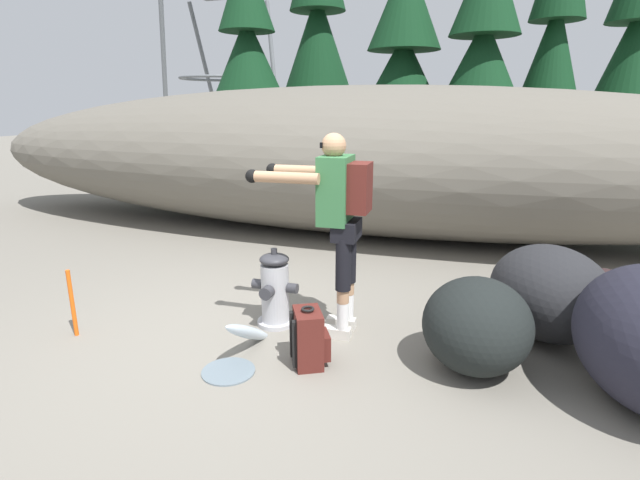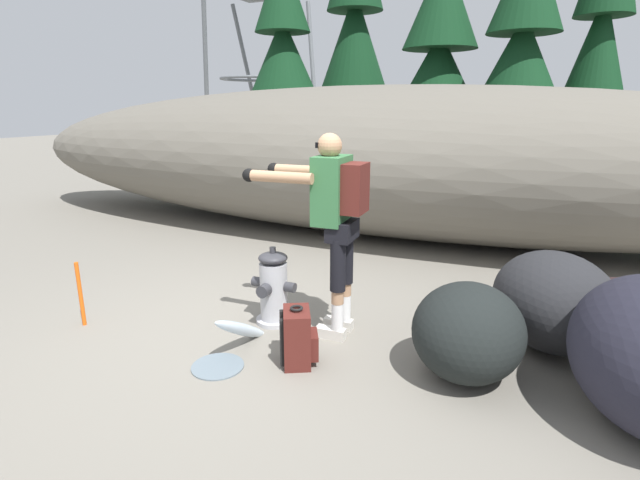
# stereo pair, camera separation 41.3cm
# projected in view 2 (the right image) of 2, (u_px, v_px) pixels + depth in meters

# --- Properties ---
(ground_plane) EXTENTS (56.00, 56.00, 0.04)m
(ground_plane) POSITION_uv_depth(u_px,v_px,m) (245.00, 335.00, 4.27)
(ground_plane) COLOR slate
(dirt_embankment) EXTENTS (14.04, 3.20, 2.23)m
(dirt_embankment) POSITION_uv_depth(u_px,v_px,m) (383.00, 161.00, 7.40)
(dirt_embankment) COLOR #666056
(dirt_embankment) RESTS_ON ground_plane
(fire_hydrant) EXTENTS (0.43, 0.38, 0.72)m
(fire_hydrant) POSITION_uv_depth(u_px,v_px,m) (274.00, 289.00, 4.39)
(fire_hydrant) COLOR #B2B2B7
(fire_hydrant) RESTS_ON ground_plane
(hydrant_water_jet) EXTENTS (0.40, 0.93, 0.51)m
(hydrant_water_jet) POSITION_uv_depth(u_px,v_px,m) (238.00, 336.00, 3.93)
(hydrant_water_jet) COLOR silver
(hydrant_water_jet) RESTS_ON ground_plane
(utility_worker) EXTENTS (0.99, 0.56, 1.73)m
(utility_worker) POSITION_uv_depth(u_px,v_px,m) (333.00, 210.00, 3.98)
(utility_worker) COLOR beige
(utility_worker) RESTS_ON ground_plane
(spare_backpack) EXTENTS (0.36, 0.36, 0.47)m
(spare_backpack) POSITION_uv_depth(u_px,v_px,m) (298.00, 338.00, 3.71)
(spare_backpack) COLOR #511E19
(spare_backpack) RESTS_ON ground_plane
(boulder_large) EXTENTS (1.34, 1.41, 0.80)m
(boulder_large) POSITION_uv_depth(u_px,v_px,m) (553.00, 301.00, 3.93)
(boulder_large) COLOR #252628
(boulder_large) RESTS_ON ground_plane
(boulder_mid) EXTENTS (0.87, 0.92, 0.72)m
(boulder_mid) POSITION_uv_depth(u_px,v_px,m) (468.00, 332.00, 3.49)
(boulder_mid) COLOR black
(boulder_mid) RESTS_ON ground_plane
(boulder_outlier) EXTENTS (0.78, 0.79, 0.46)m
(boulder_outlier) POSITION_uv_depth(u_px,v_px,m) (617.00, 304.00, 4.31)
(boulder_outlier) COLOR black
(boulder_outlier) RESTS_ON ground_plane
(pine_tree_far_left) EXTENTS (2.30, 2.30, 5.91)m
(pine_tree_far_left) POSITION_uv_depth(u_px,v_px,m) (283.00, 47.00, 13.00)
(pine_tree_far_left) COLOR #47331E
(pine_tree_far_left) RESTS_ON ground_plane
(pine_tree_left) EXTENTS (2.55, 2.55, 7.58)m
(pine_tree_left) POSITION_uv_depth(u_px,v_px,m) (355.00, 29.00, 14.27)
(pine_tree_left) COLOR #47331E
(pine_tree_left) RESTS_ON ground_plane
(pine_tree_center) EXTENTS (2.87, 2.87, 5.53)m
(pine_tree_center) POSITION_uv_depth(u_px,v_px,m) (439.00, 65.00, 12.18)
(pine_tree_center) COLOR #47331E
(pine_tree_center) RESTS_ON ground_plane
(pine_tree_right) EXTENTS (2.54, 2.54, 5.72)m
(pine_tree_right) POSITION_uv_depth(u_px,v_px,m) (521.00, 51.00, 11.01)
(pine_tree_right) COLOR #47331E
(pine_tree_right) RESTS_ON ground_plane
(pine_tree_far_right) EXTENTS (2.01, 2.01, 6.83)m
(pine_tree_far_right) POSITION_uv_depth(u_px,v_px,m) (600.00, 39.00, 11.33)
(pine_tree_far_right) COLOR #47331E
(pine_tree_far_right) RESTS_ON ground_plane
(survey_stake) EXTENTS (0.04, 0.04, 0.60)m
(survey_stake) POSITION_uv_depth(u_px,v_px,m) (80.00, 294.00, 4.35)
(survey_stake) COLOR #E55914
(survey_stake) RESTS_ON ground_plane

